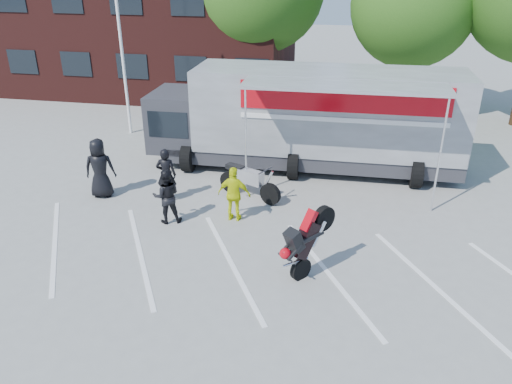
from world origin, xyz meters
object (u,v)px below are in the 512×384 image
(transporter_truck, at_px, (310,168))
(spectator_leather_c, at_px, (167,196))
(spectator_leather_a, at_px, (100,168))
(flagpole, at_px, (123,8))
(spectator_hivis, at_px, (234,194))
(tree_mid, at_px, (413,5))
(stunt_bike_rider, at_px, (318,269))
(spectator_leather_b, at_px, (166,175))
(parked_motorcycle, at_px, (249,198))

(transporter_truck, bearing_deg, spectator_leather_c, -127.55)
(spectator_leather_a, bearing_deg, flagpole, -91.23)
(spectator_leather_a, relative_size, spectator_hivis, 1.17)
(tree_mid, bearing_deg, transporter_truck, -115.37)
(stunt_bike_rider, distance_m, spectator_leather_b, 5.76)
(flagpole, bearing_deg, spectator_leather_c, -60.15)
(transporter_truck, xyz_separation_m, spectator_leather_b, (-4.07, -3.51, 0.84))
(flagpole, xyz_separation_m, spectator_leather_c, (4.17, -7.26, -4.26))
(spectator_leather_a, relative_size, spectator_leather_c, 1.18)
(flagpole, height_order, tree_mid, flagpole)
(spectator_leather_c, xyz_separation_m, spectator_hivis, (1.82, 0.49, 0.01))
(transporter_truck, height_order, parked_motorcycle, transporter_truck)
(stunt_bike_rider, bearing_deg, spectator_leather_c, -160.40)
(tree_mid, xyz_separation_m, spectator_leather_b, (-7.59, -10.93, -4.10))
(transporter_truck, bearing_deg, spectator_leather_a, -150.72)
(parked_motorcycle, xyz_separation_m, spectator_hivis, (-0.11, -1.50, 0.80))
(stunt_bike_rider, height_order, spectator_leather_a, spectator_leather_a)
(transporter_truck, height_order, spectator_hivis, transporter_truck)
(flagpole, relative_size, parked_motorcycle, 3.48)
(tree_mid, bearing_deg, parked_motorcycle, -116.58)
(parked_motorcycle, distance_m, spectator_leather_c, 2.88)
(parked_motorcycle, bearing_deg, transporter_truck, -5.03)
(spectator_leather_a, bearing_deg, stunt_bike_rider, 142.83)
(transporter_truck, relative_size, parked_motorcycle, 4.79)
(transporter_truck, height_order, spectator_leather_c, transporter_truck)
(transporter_truck, bearing_deg, stunt_bike_rider, -83.85)
(transporter_truck, xyz_separation_m, spectator_hivis, (-1.73, -4.35, 0.80))
(spectator_leather_c, bearing_deg, spectator_leather_b, -89.88)
(spectator_hivis, bearing_deg, spectator_leather_a, -7.43)
(spectator_leather_c, relative_size, spectator_hivis, 0.99)
(tree_mid, relative_size, spectator_leather_a, 4.08)
(transporter_truck, xyz_separation_m, spectator_leather_a, (-6.18, -3.64, 0.94))
(parked_motorcycle, height_order, spectator_leather_b, spectator_leather_b)
(transporter_truck, relative_size, spectator_leather_b, 6.53)
(spectator_leather_a, distance_m, spectator_leather_b, 2.12)
(tree_mid, distance_m, parked_motorcycle, 12.51)
(spectator_leather_a, bearing_deg, transporter_truck, -165.05)
(flagpole, height_order, stunt_bike_rider, flagpole)
(stunt_bike_rider, xyz_separation_m, spectator_leather_a, (-7.01, 2.78, 0.94))
(spectator_leather_b, height_order, spectator_hivis, spectator_leather_b)
(flagpole, height_order, transporter_truck, flagpole)
(parked_motorcycle, distance_m, spectator_leather_b, 2.67)
(stunt_bike_rider, bearing_deg, spectator_leather_b, -171.34)
(tree_mid, bearing_deg, spectator_hivis, -114.05)
(parked_motorcycle, height_order, spectator_hivis, spectator_hivis)
(transporter_truck, distance_m, spectator_leather_a, 7.23)
(spectator_leather_a, xyz_separation_m, spectator_leather_b, (2.11, 0.13, -0.10))
(flagpole, xyz_separation_m, stunt_bike_rider, (8.56, -8.84, -5.05))
(tree_mid, relative_size, spectator_leather_c, 4.82)
(spectator_leather_a, bearing_deg, parked_motorcycle, 174.20)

